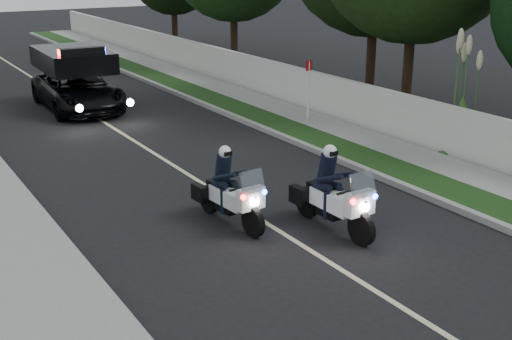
{
  "coord_description": "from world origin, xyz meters",
  "views": [
    {
      "loc": [
        -7.2,
        -9.09,
        5.66
      ],
      "look_at": [
        0.16,
        2.97,
        1.0
      ],
      "focal_mm": 46.82,
      "sensor_mm": 36.0,
      "label": 1
    }
  ],
  "objects": [
    {
      "name": "ground",
      "position": [
        0.0,
        0.0,
        0.0
      ],
      "size": [
        120.0,
        120.0,
        0.0
      ],
      "primitive_type": "plane",
      "color": "black",
      "rests_on": "ground"
    },
    {
      "name": "police_suv",
      "position": [
        -0.12,
        15.22,
        0.0
      ],
      "size": [
        2.61,
        5.38,
        2.58
      ],
      "primitive_type": "imported",
      "rotation": [
        0.0,
        0.0,
        -0.03
      ],
      "color": "black",
      "rests_on": "ground"
    },
    {
      "name": "grass_verge",
      "position": [
        4.8,
        10.0,
        0.08
      ],
      "size": [
        1.2,
        60.0,
        0.16
      ],
      "primitive_type": "cube",
      "color": "#193814",
      "rests_on": "ground"
    },
    {
      "name": "tree_right_d",
      "position": [
        9.41,
        20.21,
        0.0
      ],
      "size": [
        8.14,
        8.14,
        10.57
      ],
      "primitive_type": null,
      "rotation": [
        0.0,
        0.0,
        0.35
      ],
      "color": "#1C4316",
      "rests_on": "ground"
    },
    {
      "name": "sidewalk_right",
      "position": [
        6.1,
        10.0,
        0.08
      ],
      "size": [
        1.4,
        60.0,
        0.16
      ],
      "primitive_type": "cube",
      "color": "gray",
      "rests_on": "ground"
    },
    {
      "name": "pampas_far",
      "position": [
        7.6,
        3.79,
        0.0
      ],
      "size": [
        1.56,
        1.56,
        3.9
      ],
      "primitive_type": null,
      "rotation": [
        0.0,
        0.0,
        -0.16
      ],
      "color": "#BCB791",
      "rests_on": "ground"
    },
    {
      "name": "tree_right_c",
      "position": [
        10.09,
        10.67,
        0.0
      ],
      "size": [
        8.49,
        8.49,
        11.52
      ],
      "primitive_type": null,
      "rotation": [
        0.0,
        0.0,
        -0.27
      ],
      "color": "black",
      "rests_on": "ground"
    },
    {
      "name": "tree_right_e",
      "position": [
        10.21,
        29.0,
        0.0
      ],
      "size": [
        5.73,
        5.73,
        8.82
      ],
      "primitive_type": null,
      "rotation": [
        0.0,
        0.0,
        -0.09
      ],
      "color": "black",
      "rests_on": "ground"
    },
    {
      "name": "lane_marking",
      "position": [
        0.0,
        10.0,
        0.0
      ],
      "size": [
        0.12,
        50.0,
        0.01
      ],
      "primitive_type": "cube",
      "color": "#BFB78C",
      "rests_on": "ground"
    },
    {
      "name": "tree_right_b",
      "position": [
        9.74,
        8.27,
        0.0
      ],
      "size": [
        8.65,
        8.65,
        11.74
      ],
      "primitive_type": null,
      "rotation": [
        0.0,
        0.0,
        -0.27
      ],
      "color": "#214015",
      "rests_on": "ground"
    },
    {
      "name": "police_moto_right",
      "position": [
        1.01,
        1.26,
        0.0
      ],
      "size": [
        0.81,
        2.19,
        1.85
      ],
      "primitive_type": null,
      "rotation": [
        0.0,
        0.0,
        0.02
      ],
      "color": "silver",
      "rests_on": "ground"
    },
    {
      "name": "curb_right",
      "position": [
        4.1,
        10.0,
        0.07
      ],
      "size": [
        0.2,
        60.0,
        0.15
      ],
      "primitive_type": "cube",
      "color": "gray",
      "rests_on": "ground"
    },
    {
      "name": "police_moto_left",
      "position": [
        -0.69,
        2.68,
        0.0
      ],
      "size": [
        0.89,
        2.1,
        1.74
      ],
      "primitive_type": null,
      "rotation": [
        0.0,
        0.0,
        0.09
      ],
      "color": "silver",
      "rests_on": "ground"
    },
    {
      "name": "sign_post",
      "position": [
        6.0,
        9.1,
        0.0
      ],
      "size": [
        0.44,
        0.44,
        2.22
      ],
      "primitive_type": null,
      "rotation": [
        0.0,
        0.0,
        0.32
      ],
      "color": "#A7250B",
      "rests_on": "ground"
    },
    {
      "name": "property_wall",
      "position": [
        7.1,
        10.0,
        0.75
      ],
      "size": [
        0.22,
        60.0,
        1.5
      ],
      "primitive_type": "cube",
      "color": "beige",
      "rests_on": "ground"
    }
  ]
}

